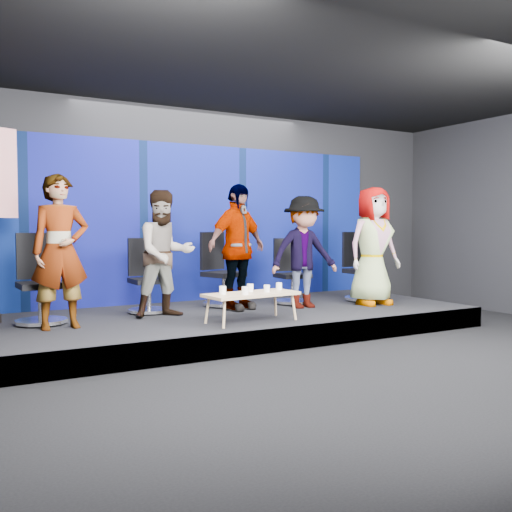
{
  "coord_description": "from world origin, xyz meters",
  "views": [
    {
      "loc": [
        -3.81,
        -4.87,
        1.54
      ],
      "look_at": [
        0.3,
        2.4,
        1.11
      ],
      "focal_mm": 40.0,
      "sensor_mm": 36.0,
      "label": 1
    }
  ],
  "objects_px": {
    "chair_b": "(147,288)",
    "panelist_d": "(304,252)",
    "chair_e": "(361,278)",
    "panelist_e": "(373,246)",
    "panelist_a": "(60,251)",
    "chair_a": "(40,294)",
    "mug_a": "(223,290)",
    "panelist_b": "(165,254)",
    "chair_d": "(291,282)",
    "mug_b": "(245,291)",
    "mug_e": "(279,286)",
    "mug_c": "(250,288)",
    "coffee_table": "(251,295)",
    "chair_c": "(221,282)",
    "panelist_c": "(237,247)",
    "mug_d": "(267,289)"
  },
  "relations": [
    {
      "from": "chair_d",
      "to": "panelist_e",
      "type": "relative_size",
      "value": 0.57
    },
    {
      "from": "chair_b",
      "to": "panelist_d",
      "type": "height_order",
      "value": "panelist_d"
    },
    {
      "from": "panelist_a",
      "to": "panelist_e",
      "type": "relative_size",
      "value": 1.01
    },
    {
      "from": "chair_d",
      "to": "coffee_table",
      "type": "bearing_deg",
      "value": -133.65
    },
    {
      "from": "chair_c",
      "to": "mug_e",
      "type": "relative_size",
      "value": 11.93
    },
    {
      "from": "chair_b",
      "to": "chair_d",
      "type": "distance_m",
      "value": 2.34
    },
    {
      "from": "mug_c",
      "to": "mug_e",
      "type": "distance_m",
      "value": 0.46
    },
    {
      "from": "chair_a",
      "to": "mug_e",
      "type": "distance_m",
      "value": 3.11
    },
    {
      "from": "coffee_table",
      "to": "mug_b",
      "type": "distance_m",
      "value": 0.23
    },
    {
      "from": "coffee_table",
      "to": "mug_a",
      "type": "height_order",
      "value": "mug_a"
    },
    {
      "from": "chair_b",
      "to": "chair_e",
      "type": "distance_m",
      "value": 3.59
    },
    {
      "from": "chair_e",
      "to": "panelist_e",
      "type": "xyz_separation_m",
      "value": [
        -0.17,
        -0.48,
        0.55
      ]
    },
    {
      "from": "chair_c",
      "to": "panelist_a",
      "type": "bearing_deg",
      "value": -179.85
    },
    {
      "from": "panelist_d",
      "to": "chair_e",
      "type": "bearing_deg",
      "value": 14.74
    },
    {
      "from": "panelist_b",
      "to": "mug_a",
      "type": "bearing_deg",
      "value": -65.16
    },
    {
      "from": "chair_a",
      "to": "mug_a",
      "type": "xyz_separation_m",
      "value": [
        2.02,
        -1.16,
        0.05
      ]
    },
    {
      "from": "panelist_a",
      "to": "chair_e",
      "type": "distance_m",
      "value": 4.93
    },
    {
      "from": "chair_c",
      "to": "mug_c",
      "type": "height_order",
      "value": "chair_c"
    },
    {
      "from": "chair_e",
      "to": "mug_c",
      "type": "relative_size",
      "value": 11.2
    },
    {
      "from": "panelist_c",
      "to": "mug_d",
      "type": "height_order",
      "value": "panelist_c"
    },
    {
      "from": "chair_b",
      "to": "mug_e",
      "type": "xyz_separation_m",
      "value": [
        1.41,
        -1.32,
        0.08
      ]
    },
    {
      "from": "panelist_b",
      "to": "mug_b",
      "type": "bearing_deg",
      "value": -59.21
    },
    {
      "from": "mug_c",
      "to": "coffee_table",
      "type": "bearing_deg",
      "value": -111.17
    },
    {
      "from": "chair_e",
      "to": "coffee_table",
      "type": "distance_m",
      "value": 2.82
    },
    {
      "from": "mug_b",
      "to": "mug_e",
      "type": "bearing_deg",
      "value": 21.76
    },
    {
      "from": "chair_c",
      "to": "mug_c",
      "type": "distance_m",
      "value": 1.47
    },
    {
      "from": "chair_a",
      "to": "mug_e",
      "type": "xyz_separation_m",
      "value": [
        2.92,
        -1.07,
        0.05
      ]
    },
    {
      "from": "panelist_c",
      "to": "mug_d",
      "type": "bearing_deg",
      "value": -114.48
    },
    {
      "from": "chair_c",
      "to": "chair_d",
      "type": "bearing_deg",
      "value": -33.42
    },
    {
      "from": "chair_a",
      "to": "panelist_e",
      "type": "xyz_separation_m",
      "value": [
        4.9,
        -0.71,
        0.55
      ]
    },
    {
      "from": "chair_d",
      "to": "chair_e",
      "type": "xyz_separation_m",
      "value": [
        1.23,
        -0.27,
        0.03
      ]
    },
    {
      "from": "panelist_e",
      "to": "chair_c",
      "type": "bearing_deg",
      "value": 155.48
    },
    {
      "from": "panelist_a",
      "to": "mug_c",
      "type": "distance_m",
      "value": 2.42
    },
    {
      "from": "panelist_c",
      "to": "mug_a",
      "type": "height_order",
      "value": "panelist_c"
    },
    {
      "from": "panelist_a",
      "to": "mug_a",
      "type": "xyz_separation_m",
      "value": [
        1.85,
        -0.68,
        -0.51
      ]
    },
    {
      "from": "chair_e",
      "to": "mug_e",
      "type": "height_order",
      "value": "chair_e"
    },
    {
      "from": "chair_e",
      "to": "mug_c",
      "type": "distance_m",
      "value": 2.74
    },
    {
      "from": "panelist_a",
      "to": "chair_b",
      "type": "height_order",
      "value": "panelist_a"
    },
    {
      "from": "panelist_e",
      "to": "mug_e",
      "type": "distance_m",
      "value": 2.07
    },
    {
      "from": "chair_a",
      "to": "mug_b",
      "type": "relative_size",
      "value": 11.41
    },
    {
      "from": "chair_e",
      "to": "mug_b",
      "type": "distance_m",
      "value": 3.03
    },
    {
      "from": "panelist_a",
      "to": "coffee_table",
      "type": "distance_m",
      "value": 2.43
    },
    {
      "from": "chair_c",
      "to": "mug_c",
      "type": "xyz_separation_m",
      "value": [
        -0.27,
        -1.44,
        0.05
      ]
    },
    {
      "from": "chair_a",
      "to": "chair_b",
      "type": "distance_m",
      "value": 1.53
    },
    {
      "from": "panelist_e",
      "to": "mug_e",
      "type": "bearing_deg",
      "value": -167.9
    },
    {
      "from": "panelist_a",
      "to": "coffee_table",
      "type": "bearing_deg",
      "value": -20.34
    },
    {
      "from": "mug_d",
      "to": "mug_e",
      "type": "height_order",
      "value": "mug_e"
    },
    {
      "from": "chair_e",
      "to": "coffee_table",
      "type": "relative_size",
      "value": 0.9
    },
    {
      "from": "chair_a",
      "to": "chair_d",
      "type": "distance_m",
      "value": 3.84
    },
    {
      "from": "mug_a",
      "to": "panelist_b",
      "type": "bearing_deg",
      "value": 115.25
    }
  ]
}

